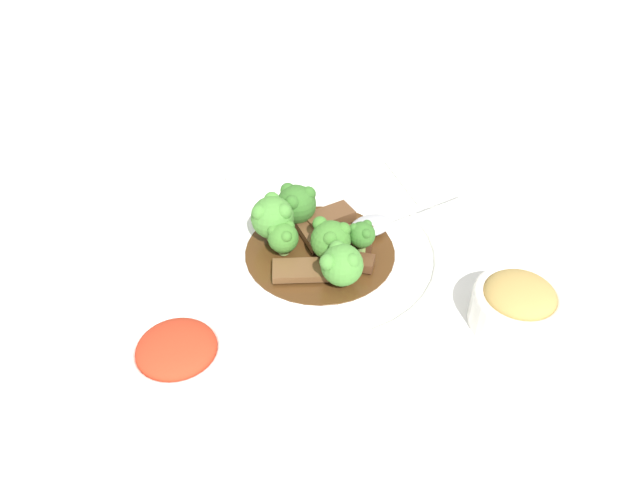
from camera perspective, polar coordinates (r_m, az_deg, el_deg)
ground_plane at (r=0.80m, az=0.00°, el=-1.87°), size 4.00×4.00×0.00m
main_plate at (r=0.79m, az=0.00°, el=-1.33°), size 0.31×0.31×0.02m
beef_strip_0 at (r=0.83m, az=0.84°, el=2.08°), size 0.04×0.07×0.01m
beef_strip_1 at (r=0.75m, az=-1.48°, el=-2.76°), size 0.06×0.08×0.01m
beef_strip_2 at (r=0.80m, az=2.45°, el=0.20°), size 0.07×0.08×0.01m
beef_strip_3 at (r=0.76m, az=3.21°, el=-1.97°), size 0.05×0.05×0.01m
beef_strip_4 at (r=0.80m, az=-0.89°, el=0.61°), size 0.07×0.03×0.01m
broccoli_floret_0 at (r=0.77m, az=3.87°, el=0.51°), size 0.03×0.03×0.05m
broccoli_floret_1 at (r=0.78m, az=-4.38°, el=2.14°), size 0.05×0.05×0.06m
broccoli_floret_2 at (r=0.82m, az=-2.18°, el=3.36°), size 0.05×0.05×0.05m
broccoli_floret_3 at (r=0.77m, az=-3.39°, el=0.26°), size 0.04×0.04×0.04m
broccoli_floret_4 at (r=0.72m, az=1.72°, el=-2.29°), size 0.05×0.05×0.05m
broccoli_floret_5 at (r=0.76m, az=0.99°, el=0.05°), size 0.05×0.05×0.05m
serving_spoon at (r=0.82m, az=5.50°, el=1.63°), size 0.05×0.19×0.01m
side_bowl_kimchi at (r=0.67m, az=-12.79°, el=-10.51°), size 0.11×0.11×0.06m
side_bowl_appetizer at (r=0.74m, az=17.59°, el=-5.64°), size 0.10×0.10×0.06m
sauce_dish at (r=0.95m, az=-6.72°, el=5.77°), size 0.06×0.06×0.01m
paper_napkin at (r=0.96m, az=10.08°, el=5.61°), size 0.14×0.11×0.01m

